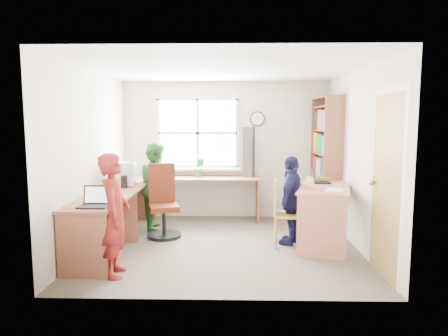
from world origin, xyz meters
name	(u,v)px	position (x,y,z in m)	size (l,w,h in m)	color
room	(225,157)	(0.01, 0.10, 1.22)	(3.64, 3.44, 2.44)	#4F453E
l_desk	(123,217)	(-1.31, -0.28, 0.46)	(2.38, 2.95, 0.75)	brown
right_desk	(325,202)	(1.41, 0.15, 0.59)	(1.01, 1.54, 0.82)	#BD715E
bookshelf	(326,165)	(1.65, 1.19, 1.00)	(0.30, 1.02, 2.10)	brown
swivel_chair	(163,205)	(-0.91, 0.44, 0.46)	(0.63, 0.63, 1.08)	black
wooden_chair	(283,210)	(0.82, 0.04, 0.49)	(0.43, 0.43, 0.91)	gold
crt_monitor	(123,174)	(-1.52, 0.50, 0.93)	(0.39, 0.36, 0.35)	silver
laptop_left	(96,201)	(-1.43, -0.94, 0.80)	(0.34, 0.29, 0.23)	black
laptop_right	(318,179)	(1.37, 0.45, 0.87)	(0.28, 0.33, 0.22)	black
speaker_a	(124,182)	(-1.45, 0.32, 0.84)	(0.11, 0.11, 0.18)	black
speaker_b	(132,177)	(-1.44, 0.75, 0.85)	(0.12, 0.12, 0.19)	black
cd_tower	(249,152)	(0.40, 1.51, 1.18)	(0.21, 0.20, 0.86)	black
game_box	(319,179)	(1.42, 0.64, 0.84)	(0.34, 0.34, 0.06)	red
paper_a	(104,196)	(-1.53, -0.38, 0.75)	(0.26, 0.35, 0.00)	white
paper_b	(335,190)	(1.46, -0.21, 0.82)	(0.33, 0.37, 0.00)	white
potted_plant	(199,168)	(-0.46, 1.47, 0.91)	(0.18, 0.14, 0.33)	#317A3A
person_red	(115,215)	(-1.17, -1.10, 0.68)	(0.50, 0.33, 1.37)	maroon
person_green	(157,186)	(-1.08, 0.86, 0.69)	(0.67, 0.52, 1.37)	#2A692A
person_navy	(291,200)	(0.94, 0.11, 0.62)	(0.72, 0.30, 1.24)	#161846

